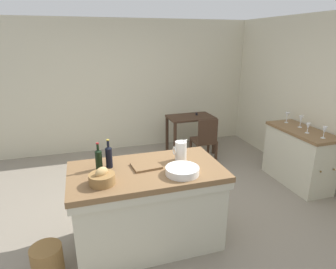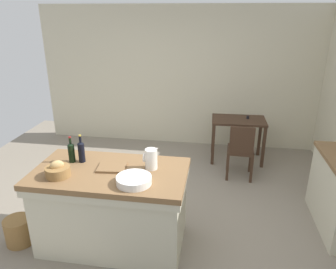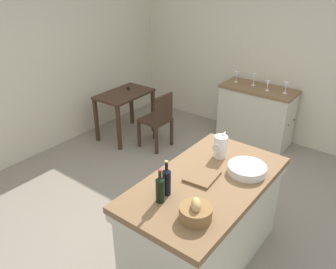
# 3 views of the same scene
# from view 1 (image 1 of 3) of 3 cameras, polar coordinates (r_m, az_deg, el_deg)

# --- Properties ---
(ground_plane) EXTENTS (6.76, 6.76, 0.00)m
(ground_plane) POSITION_cam_1_polar(r_m,az_deg,el_deg) (4.03, -0.68, -14.88)
(ground_plane) COLOR gray
(wall_back) EXTENTS (5.32, 0.12, 2.60)m
(wall_back) POSITION_cam_1_polar(r_m,az_deg,el_deg) (5.97, -7.90, 9.56)
(wall_back) COLOR beige
(wall_back) RESTS_ON ground
(wall_right) EXTENTS (0.12, 5.20, 2.60)m
(wall_right) POSITION_cam_1_polar(r_m,az_deg,el_deg) (4.88, 30.16, 5.20)
(wall_right) COLOR beige
(wall_right) RESTS_ON ground
(island_table) EXTENTS (1.62, 0.89, 0.91)m
(island_table) POSITION_cam_1_polar(r_m,az_deg,el_deg) (3.25, -4.12, -13.59)
(island_table) COLOR brown
(island_table) RESTS_ON ground
(side_cabinet) EXTENTS (0.52, 1.15, 0.90)m
(side_cabinet) POSITION_cam_1_polar(r_m,az_deg,el_deg) (4.98, 24.61, -4.02)
(side_cabinet) COLOR brown
(side_cabinet) RESTS_ON ground
(writing_desk) EXTENTS (0.91, 0.58, 0.80)m
(writing_desk) POSITION_cam_1_polar(r_m,az_deg,el_deg) (5.74, 4.52, 2.45)
(writing_desk) COLOR #3D281C
(writing_desk) RESTS_ON ground
(wooden_chair) EXTENTS (0.41, 0.41, 0.89)m
(wooden_chair) POSITION_cam_1_polar(r_m,az_deg,el_deg) (5.20, 7.35, -1.06)
(wooden_chair) COLOR #3D281C
(wooden_chair) RESTS_ON ground
(pitcher) EXTENTS (0.17, 0.13, 0.26)m
(pitcher) POSITION_cam_1_polar(r_m,az_deg,el_deg) (3.21, 2.55, -3.26)
(pitcher) COLOR silver
(pitcher) RESTS_ON island_table
(wash_bowl) EXTENTS (0.35, 0.35, 0.07)m
(wash_bowl) POSITION_cam_1_polar(r_m,az_deg,el_deg) (2.92, 2.88, -7.23)
(wash_bowl) COLOR silver
(wash_bowl) RESTS_ON island_table
(bread_basket) EXTENTS (0.25, 0.25, 0.17)m
(bread_basket) POSITION_cam_1_polar(r_m,az_deg,el_deg) (2.79, -13.06, -8.49)
(bread_basket) COLOR olive
(bread_basket) RESTS_ON island_table
(cutting_board) EXTENTS (0.32, 0.27, 0.02)m
(cutting_board) POSITION_cam_1_polar(r_m,az_deg,el_deg) (3.09, -4.38, -6.24)
(cutting_board) COLOR brown
(cutting_board) RESTS_ON island_table
(wine_bottle_dark) EXTENTS (0.07, 0.07, 0.32)m
(wine_bottle_dark) POSITION_cam_1_polar(r_m,az_deg,el_deg) (3.09, -11.74, -4.27)
(wine_bottle_dark) COLOR black
(wine_bottle_dark) RESTS_ON island_table
(wine_bottle_amber) EXTENTS (0.07, 0.07, 0.30)m
(wine_bottle_amber) POSITION_cam_1_polar(r_m,az_deg,el_deg) (3.07, -13.69, -4.73)
(wine_bottle_amber) COLOR black
(wine_bottle_amber) RESTS_ON island_table
(wine_glass_far_left) EXTENTS (0.07, 0.07, 0.17)m
(wine_glass_far_left) POSITION_cam_1_polar(r_m,az_deg,el_deg) (4.53, 28.79, 0.75)
(wine_glass_far_left) COLOR white
(wine_glass_far_left) RESTS_ON side_cabinet
(wine_glass_left) EXTENTS (0.07, 0.07, 0.15)m
(wine_glass_left) POSITION_cam_1_polar(r_m,az_deg,el_deg) (4.67, 26.20, 1.48)
(wine_glass_left) COLOR white
(wine_glass_left) RESTS_ON side_cabinet
(wine_glass_middle) EXTENTS (0.07, 0.07, 0.19)m
(wine_glass_middle) POSITION_cam_1_polar(r_m,az_deg,el_deg) (4.92, 25.04, 2.75)
(wine_glass_middle) COLOR white
(wine_glass_middle) RESTS_ON side_cabinet
(wine_glass_right) EXTENTS (0.07, 0.07, 0.17)m
(wine_glass_right) POSITION_cam_1_polar(r_m,az_deg,el_deg) (5.12, 22.72, 3.49)
(wine_glass_right) COLOR white
(wine_glass_right) RESTS_ON side_cabinet
(wicker_hamper) EXTENTS (0.30, 0.30, 0.31)m
(wicker_hamper) POSITION_cam_1_polar(r_m,az_deg,el_deg) (3.28, -22.97, -22.20)
(wicker_hamper) COLOR olive
(wicker_hamper) RESTS_ON ground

